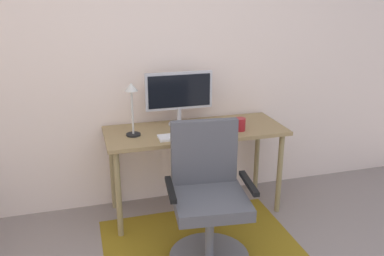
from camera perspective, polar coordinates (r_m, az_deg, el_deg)
name	(u,v)px	position (r m, az deg, el deg)	size (l,w,h in m)	color
wall_back	(156,52)	(3.42, -5.05, 10.48)	(6.00, 0.10, 2.60)	beige
area_rug	(205,252)	(3.06, 1.79, -16.96)	(1.40, 1.24, 0.01)	#816315
desk	(195,138)	(3.30, 0.48, -1.47)	(1.44, 0.56, 0.73)	#92764B
monitor	(179,93)	(3.30, -1.82, 4.90)	(0.55, 0.18, 0.44)	#B2B2B7
keyboard	(186,136)	(3.10, -0.79, -1.09)	(0.43, 0.13, 0.02)	white
computer_mouse	(223,132)	(3.17, 4.38, -0.53)	(0.06, 0.10, 0.03)	white
coffee_cup	(240,124)	(3.25, 6.73, 0.52)	(0.09, 0.09, 0.10)	maroon
cell_phone	(237,123)	(3.42, 6.31, 0.71)	(0.07, 0.14, 0.01)	black
desk_lamp	(132,100)	(3.08, -8.42, 3.86)	(0.11, 0.11, 0.41)	black
office_chair	(208,207)	(2.81, 2.28, -11.01)	(0.59, 0.55, 0.96)	slate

